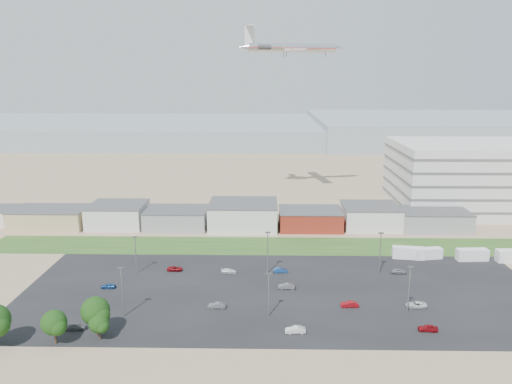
{
  "coord_description": "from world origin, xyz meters",
  "views": [
    {
      "loc": [
        1.17,
        -87.36,
        48.81
      ],
      "look_at": [
        -0.9,
        22.0,
        23.28
      ],
      "focal_mm": 35.0,
      "sensor_mm": 36.0,
      "label": 1
    }
  ],
  "objects_px": {
    "parked_car_9": "(175,269)",
    "parked_car_11": "(280,270)",
    "box_trailer_a": "(408,253)",
    "parked_car_8": "(399,271)",
    "parked_car_10": "(76,326)",
    "airliner": "(292,48)",
    "parked_car_0": "(416,305)",
    "parked_car_6": "(229,271)",
    "parked_car_4": "(217,305)",
    "parked_car_7": "(287,286)",
    "parked_car_2": "(428,328)",
    "parked_car_5": "(108,286)",
    "parked_car_13": "(295,330)",
    "parked_car_1": "(350,304)"
  },
  "relations": [
    {
      "from": "parked_car_9",
      "to": "parked_car_11",
      "type": "height_order",
      "value": "parked_car_11"
    },
    {
      "from": "box_trailer_a",
      "to": "parked_car_8",
      "type": "distance_m",
      "value": 12.31
    },
    {
      "from": "parked_car_8",
      "to": "parked_car_10",
      "type": "xyz_separation_m",
      "value": [
        -71.04,
        -29.82,
        -0.05
      ]
    },
    {
      "from": "airliner",
      "to": "parked_car_0",
      "type": "distance_m",
      "value": 115.35
    },
    {
      "from": "parked_car_6",
      "to": "parked_car_9",
      "type": "bearing_deg",
      "value": 89.91
    },
    {
      "from": "parked_car_4",
      "to": "parked_car_7",
      "type": "distance_m",
      "value": 18.56
    },
    {
      "from": "parked_car_10",
      "to": "parked_car_11",
      "type": "bearing_deg",
      "value": -61.18
    },
    {
      "from": "parked_car_2",
      "to": "parked_car_5",
      "type": "bearing_deg",
      "value": -100.05
    },
    {
      "from": "parked_car_0",
      "to": "parked_car_5",
      "type": "distance_m",
      "value": 70.19
    },
    {
      "from": "parked_car_6",
      "to": "parked_car_10",
      "type": "xyz_separation_m",
      "value": [
        -27.98,
        -29.33,
        0.04
      ]
    },
    {
      "from": "parked_car_5",
      "to": "parked_car_13",
      "type": "relative_size",
      "value": 0.85
    },
    {
      "from": "airliner",
      "to": "parked_car_10",
      "type": "xyz_separation_m",
      "value": [
        -47.26,
        -107.66,
        -58.58
      ]
    },
    {
      "from": "parked_car_1",
      "to": "parked_car_7",
      "type": "xyz_separation_m",
      "value": [
        -13.23,
        9.25,
        0.01
      ]
    },
    {
      "from": "airliner",
      "to": "parked_car_7",
      "type": "relative_size",
      "value": 10.41
    },
    {
      "from": "parked_car_0",
      "to": "parked_car_9",
      "type": "distance_m",
      "value": 59.23
    },
    {
      "from": "box_trailer_a",
      "to": "parked_car_8",
      "type": "relative_size",
      "value": 2.19
    },
    {
      "from": "parked_car_2",
      "to": "parked_car_9",
      "type": "bearing_deg",
      "value": -113.26
    },
    {
      "from": "box_trailer_a",
      "to": "parked_car_4",
      "type": "distance_m",
      "value": 58.51
    },
    {
      "from": "airliner",
      "to": "parked_car_8",
      "type": "height_order",
      "value": "airliner"
    },
    {
      "from": "airliner",
      "to": "parked_car_8",
      "type": "xyz_separation_m",
      "value": [
        23.78,
        -77.84,
        -58.53
      ]
    },
    {
      "from": "parked_car_10",
      "to": "parked_car_11",
      "type": "relative_size",
      "value": 1.14
    },
    {
      "from": "parked_car_2",
      "to": "airliner",
      "type": "bearing_deg",
      "value": -163.08
    },
    {
      "from": "airliner",
      "to": "parked_car_5",
      "type": "xyz_separation_m",
      "value": [
        -46.99,
        -88.1,
        -58.61
      ]
    },
    {
      "from": "parked_car_5",
      "to": "parked_car_10",
      "type": "distance_m",
      "value": 19.55
    },
    {
      "from": "box_trailer_a",
      "to": "parked_car_4",
      "type": "bearing_deg",
      "value": -139.68
    },
    {
      "from": "parked_car_2",
      "to": "parked_car_8",
      "type": "height_order",
      "value": "parked_car_8"
    },
    {
      "from": "parked_car_7",
      "to": "parked_car_10",
      "type": "bearing_deg",
      "value": -62.03
    },
    {
      "from": "parked_car_1",
      "to": "parked_car_5",
      "type": "xyz_separation_m",
      "value": [
        -55.3,
        8.74,
        -0.06
      ]
    },
    {
      "from": "parked_car_7",
      "to": "parked_car_11",
      "type": "distance_m",
      "value": 10.0
    },
    {
      "from": "box_trailer_a",
      "to": "parked_car_1",
      "type": "distance_m",
      "value": 36.59
    },
    {
      "from": "airliner",
      "to": "parked_car_0",
      "type": "height_order",
      "value": "airliner"
    },
    {
      "from": "box_trailer_a",
      "to": "parked_car_0",
      "type": "relative_size",
      "value": 1.9
    },
    {
      "from": "parked_car_1",
      "to": "parked_car_10",
      "type": "height_order",
      "value": "parked_car_1"
    },
    {
      "from": "parked_car_8",
      "to": "parked_car_9",
      "type": "bearing_deg",
      "value": 91.17
    },
    {
      "from": "parked_car_1",
      "to": "parked_car_0",
      "type": "bearing_deg",
      "value": 88.44
    },
    {
      "from": "parked_car_0",
      "to": "parked_car_11",
      "type": "relative_size",
      "value": 1.21
    },
    {
      "from": "parked_car_4",
      "to": "parked_car_8",
      "type": "bearing_deg",
      "value": 114.52
    },
    {
      "from": "parked_car_11",
      "to": "parked_car_10",
      "type": "bearing_deg",
      "value": 122.94
    },
    {
      "from": "airliner",
      "to": "parked_car_2",
      "type": "xyz_separation_m",
      "value": [
        21.92,
        -107.08,
        -58.53
      ]
    },
    {
      "from": "parked_car_11",
      "to": "parked_car_2",
      "type": "bearing_deg",
      "value": -139.52
    },
    {
      "from": "box_trailer_a",
      "to": "parked_car_4",
      "type": "height_order",
      "value": "box_trailer_a"
    },
    {
      "from": "parked_car_0",
      "to": "parked_car_9",
      "type": "bearing_deg",
      "value": -106.7
    },
    {
      "from": "parked_car_9",
      "to": "parked_car_11",
      "type": "xyz_separation_m",
      "value": [
        27.08,
        -0.64,
        0.05
      ]
    },
    {
      "from": "parked_car_5",
      "to": "parked_car_9",
      "type": "height_order",
      "value": "parked_car_5"
    },
    {
      "from": "parked_car_0",
      "to": "parked_car_9",
      "type": "relative_size",
      "value": 1.12
    },
    {
      "from": "parked_car_2",
      "to": "parked_car_11",
      "type": "relative_size",
      "value": 1.05
    },
    {
      "from": "parked_car_1",
      "to": "parked_car_4",
      "type": "height_order",
      "value": "parked_car_1"
    },
    {
      "from": "parked_car_11",
      "to": "parked_car_7",
      "type": "bearing_deg",
      "value": -176.42
    },
    {
      "from": "parked_car_8",
      "to": "parked_car_0",
      "type": "bearing_deg",
      "value": 178.6
    },
    {
      "from": "parked_car_2",
      "to": "parked_car_7",
      "type": "height_order",
      "value": "parked_car_2"
    }
  ]
}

